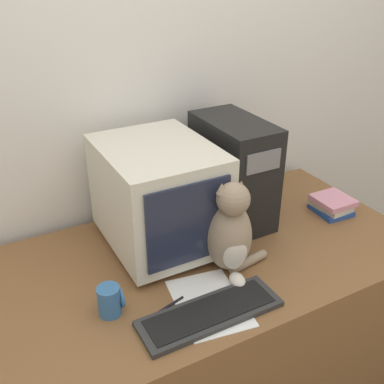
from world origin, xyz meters
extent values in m
cube|color=silver|center=(0.00, 0.91, 1.25)|extent=(7.00, 0.05, 2.50)
cube|color=brown|center=(0.00, 0.42, 0.38)|extent=(1.62, 0.85, 0.76)
cube|color=beige|center=(-0.12, 0.58, 0.78)|extent=(0.27, 0.29, 0.02)
cube|color=beige|center=(-0.12, 0.58, 0.98)|extent=(0.38, 0.48, 0.38)
cube|color=#1E2338|center=(-0.12, 0.34, 0.98)|extent=(0.30, 0.01, 0.29)
cube|color=black|center=(0.22, 0.61, 0.98)|extent=(0.21, 0.38, 0.43)
cube|color=slate|center=(0.22, 0.41, 1.10)|extent=(0.15, 0.01, 0.08)
cube|color=#2D2D2D|center=(-0.16, 0.14, 0.77)|extent=(0.46, 0.15, 0.02)
cube|color=black|center=(-0.16, 0.14, 0.78)|extent=(0.41, 0.12, 0.00)
ellipsoid|color=gray|center=(0.03, 0.33, 0.89)|extent=(0.20, 0.22, 0.26)
ellipsoid|color=beige|center=(0.01, 0.26, 0.87)|extent=(0.10, 0.07, 0.14)
sphere|color=gray|center=(0.02, 0.29, 1.05)|extent=(0.14, 0.14, 0.11)
cone|color=gray|center=(-0.02, 0.31, 1.10)|extent=(0.04, 0.04, 0.04)
cone|color=gray|center=(0.04, 0.29, 1.10)|extent=(0.04, 0.04, 0.04)
ellipsoid|color=beige|center=(0.00, 0.22, 0.78)|extent=(0.07, 0.09, 0.04)
cylinder|color=gray|center=(0.09, 0.29, 0.78)|extent=(0.17, 0.06, 0.03)
cube|color=#234793|center=(0.63, 0.43, 0.77)|extent=(0.15, 0.16, 0.02)
cube|color=beige|center=(0.63, 0.44, 0.80)|extent=(0.13, 0.16, 0.03)
cube|color=pink|center=(0.63, 0.43, 0.82)|extent=(0.15, 0.16, 0.02)
cylinder|color=black|center=(-0.27, 0.23, 0.77)|extent=(0.15, 0.05, 0.01)
cube|color=white|center=(-0.13, 0.19, 0.76)|extent=(0.25, 0.32, 0.00)
cylinder|color=#33669E|center=(-0.42, 0.29, 0.81)|extent=(0.07, 0.07, 0.10)
torus|color=#33669E|center=(-0.39, 0.29, 0.81)|extent=(0.01, 0.07, 0.07)
camera|label=1|loc=(-0.71, -0.76, 1.75)|focal=42.00mm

